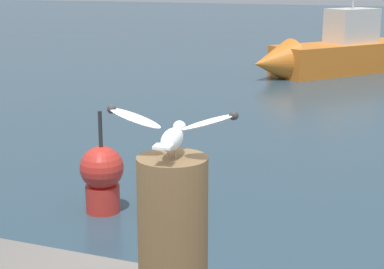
{
  "coord_description": "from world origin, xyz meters",
  "views": [
    {
      "loc": [
        1.43,
        -3.16,
        2.98
      ],
      "look_at": [
        0.3,
        -0.31,
        2.21
      ],
      "focal_mm": 59.64,
      "sensor_mm": 36.0,
      "label": 1
    }
  ],
  "objects_px": {
    "mooring_post": "(173,244)",
    "seagull": "(172,131)",
    "channel_buoy": "(102,176)",
    "boat_orange": "(330,54)"
  },
  "relations": [
    {
      "from": "mooring_post",
      "to": "boat_orange",
      "type": "height_order",
      "value": "boat_orange"
    },
    {
      "from": "mooring_post",
      "to": "seagull",
      "type": "relative_size",
      "value": 1.41
    },
    {
      "from": "seagull",
      "to": "channel_buoy",
      "type": "height_order",
      "value": "seagull"
    },
    {
      "from": "channel_buoy",
      "to": "seagull",
      "type": "bearing_deg",
      "value": -56.23
    },
    {
      "from": "channel_buoy",
      "to": "mooring_post",
      "type": "bearing_deg",
      "value": -56.24
    },
    {
      "from": "boat_orange",
      "to": "channel_buoy",
      "type": "distance_m",
      "value": 12.8
    },
    {
      "from": "boat_orange",
      "to": "channel_buoy",
      "type": "bearing_deg",
      "value": -93.07
    },
    {
      "from": "boat_orange",
      "to": "seagull",
      "type": "bearing_deg",
      "value": -82.93
    },
    {
      "from": "mooring_post",
      "to": "seagull",
      "type": "distance_m",
      "value": 0.56
    },
    {
      "from": "seagull",
      "to": "channel_buoy",
      "type": "distance_m",
      "value": 5.33
    }
  ]
}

